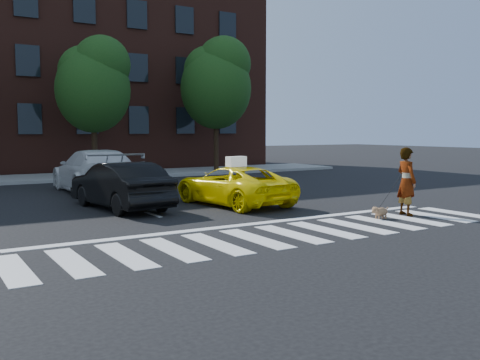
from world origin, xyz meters
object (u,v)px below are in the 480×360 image
object	(u,v)px
woman	(406,181)
white_suv	(95,171)
tree_mid	(94,81)
tree_right	(216,80)
taxi	(233,185)
black_sedan	(120,186)
dog	(380,212)

from	to	relation	value
woman	white_suv	bearing A→B (deg)	40.92
woman	tree_mid	bearing A→B (deg)	24.07
tree_right	white_suv	bearing A→B (deg)	-144.41
tree_mid	white_suv	distance (m)	7.79
tree_mid	taxi	distance (m)	12.78
tree_mid	woman	bearing A→B (deg)	-76.54
taxi	black_sedan	world-z (taller)	black_sedan
dog	white_suv	bearing A→B (deg)	115.48
taxi	tree_right	bearing A→B (deg)	-123.24
tree_right	white_suv	size ratio (longest dim) A/B	1.34
tree_right	white_suv	world-z (taller)	tree_right
white_suv	dog	distance (m)	11.21
taxi	woman	distance (m)	5.38
dog	taxi	bearing A→B (deg)	113.63
black_sedan	woman	size ratio (longest dim) A/B	2.27
black_sedan	dog	size ratio (longest dim) A/B	7.14
tree_right	dog	world-z (taller)	tree_right
white_suv	tree_mid	bearing A→B (deg)	-104.90
taxi	dog	world-z (taller)	taxi
tree_mid	taxi	bearing A→B (deg)	-85.88
black_sedan	dog	xyz separation A→B (m)	(5.33, -5.52, -0.52)
tree_right	taxi	size ratio (longest dim) A/B	1.71
tree_right	dog	xyz separation A→B (m)	(-4.21, -16.54, -5.06)
tree_mid	woman	world-z (taller)	tree_mid
tree_right	taxi	xyz separation A→B (m)	(-6.13, -12.03, -4.64)
woman	dog	world-z (taller)	woman
tree_mid	taxi	size ratio (longest dim) A/B	1.58
woman	dog	bearing A→B (deg)	106.01
black_sedan	dog	bearing A→B (deg)	127.94
tree_right	black_sedan	distance (m)	15.26
tree_right	woman	xyz separation A→B (m)	(-3.07, -16.43, -4.30)
tree_mid	white_suv	size ratio (longest dim) A/B	1.23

